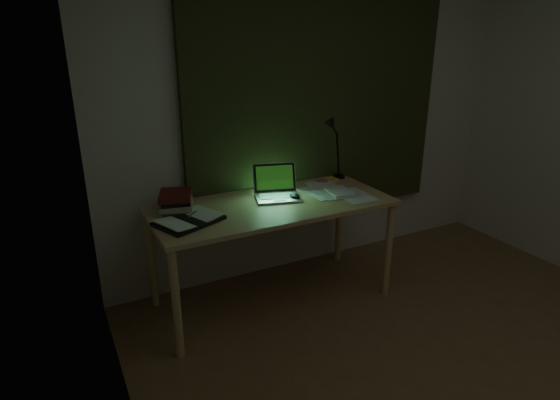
# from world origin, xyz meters

# --- Properties ---
(wall_back) EXTENTS (3.50, 0.00, 2.50)m
(wall_back) POSITION_xyz_m (0.00, 2.00, 1.25)
(wall_back) COLOR silver
(wall_back) RESTS_ON ground
(wall_left) EXTENTS (0.00, 4.00, 2.50)m
(wall_left) POSITION_xyz_m (-1.75, 0.00, 1.25)
(wall_left) COLOR silver
(wall_left) RESTS_ON ground
(curtain) EXTENTS (2.20, 0.06, 2.00)m
(curtain) POSITION_xyz_m (0.00, 1.96, 1.45)
(curtain) COLOR #2C3118
(curtain) RESTS_ON wall_back
(desk) EXTENTS (1.66, 0.73, 0.76)m
(desk) POSITION_xyz_m (-0.62, 1.56, 0.38)
(desk) COLOR tan
(desk) RESTS_ON floor
(laptop) EXTENTS (0.40, 0.42, 0.22)m
(laptop) POSITION_xyz_m (-0.54, 1.62, 0.87)
(laptop) COLOR silver
(laptop) RESTS_ON desk
(open_textbook) EXTENTS (0.46, 0.40, 0.03)m
(open_textbook) POSITION_xyz_m (-1.23, 1.49, 0.77)
(open_textbook) COLOR white
(open_textbook) RESTS_ON desk
(book_stack) EXTENTS (0.24, 0.27, 0.13)m
(book_stack) POSITION_xyz_m (-1.24, 1.72, 0.82)
(book_stack) COLOR white
(book_stack) RESTS_ON desk
(loose_papers) EXTENTS (0.46, 0.48, 0.02)m
(loose_papers) POSITION_xyz_m (-0.14, 1.55, 0.77)
(loose_papers) COLOR white
(loose_papers) RESTS_ON desk
(mouse) EXTENTS (0.07, 0.10, 0.04)m
(mouse) POSITION_xyz_m (-0.44, 1.57, 0.77)
(mouse) COLOR black
(mouse) RESTS_ON desk
(sticky_yellow) EXTENTS (0.10, 0.10, 0.02)m
(sticky_yellow) POSITION_xyz_m (0.03, 1.81, 0.77)
(sticky_yellow) COLOR yellow
(sticky_yellow) RESTS_ON desk
(sticky_pink) EXTENTS (0.09, 0.09, 0.02)m
(sticky_pink) POSITION_xyz_m (-0.06, 1.81, 0.76)
(sticky_pink) COLOR #D4527E
(sticky_pink) RESTS_ON desk
(desk_lamp) EXTENTS (0.38, 0.32, 0.51)m
(desk_lamp) POSITION_xyz_m (0.13, 1.85, 1.01)
(desk_lamp) COLOR black
(desk_lamp) RESTS_ON desk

